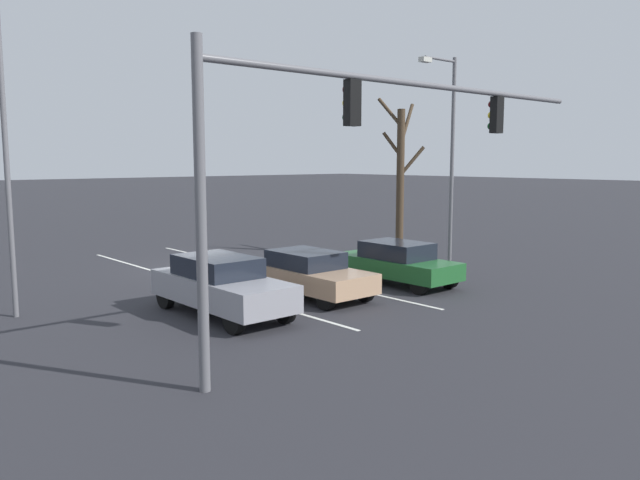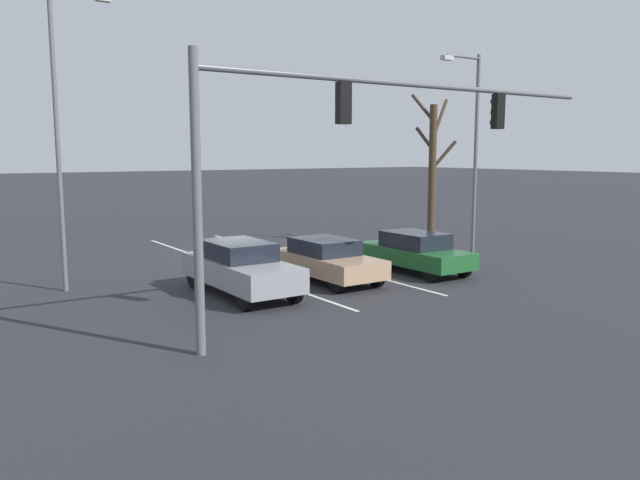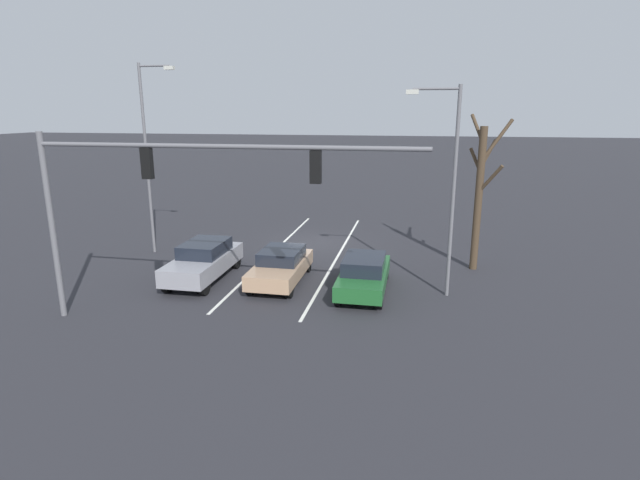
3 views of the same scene
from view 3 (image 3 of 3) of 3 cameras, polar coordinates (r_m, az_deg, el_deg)
name	(u,v)px [view 3 (image 3 of 3)]	position (r m, az deg, el deg)	size (l,w,h in m)	color
ground_plane	(314,243)	(26.78, -0.64, -0.31)	(240.00, 240.00, 0.00)	#28282D
lane_stripe_left_divider	(338,255)	(24.47, 2.11, -1.75)	(0.12, 16.28, 0.01)	silver
lane_stripe_center_divider	(274,252)	(25.17, -5.30, -1.34)	(0.12, 16.28, 0.01)	silver
car_tan_midlane_front	(281,265)	(20.53, -4.48, -2.92)	(1.80, 4.29, 1.39)	tan
car_gray_rightlane_front	(204,260)	(21.37, -13.13, -2.25)	(1.79, 4.66, 1.58)	gray
car_darkgreen_leftlane_front	(364,273)	(19.51, 5.05, -3.83)	(1.75, 4.46, 1.42)	#1E5928
traffic_signal_gantry	(156,184)	(16.31, -18.26, 6.13)	(12.27, 0.37, 6.24)	slate
street_lamp_right_shoulder	(149,149)	(25.47, -18.95, 9.82)	(1.80, 0.24, 9.00)	slate
street_lamp_left_shoulder	(448,178)	(18.79, 14.46, 6.82)	(1.92, 0.24, 7.76)	slate
bare_tree_near	(480,190)	(22.71, 17.82, 5.43)	(1.77, 1.66, 6.75)	#423323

